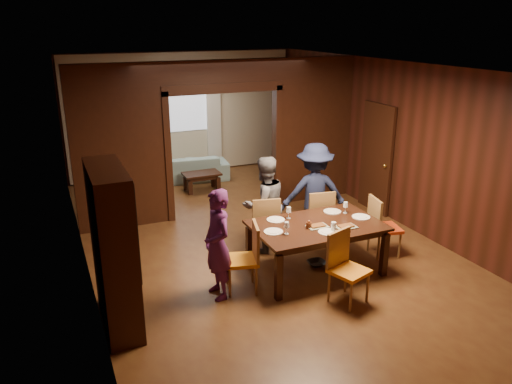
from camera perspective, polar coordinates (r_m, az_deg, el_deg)
name	(u,v)px	position (r m, az deg, el deg)	size (l,w,h in m)	color
floor	(258,242)	(8.51, 0.25, -5.70)	(9.00, 9.00, 0.00)	#4C2715
ceiling	(258,66)	(7.76, 0.28, 14.15)	(5.50, 9.00, 0.02)	silver
room_walls	(219,133)	(9.70, -4.26, 6.75)	(5.52, 9.01, 2.90)	black
person_purple	(218,244)	(6.63, -4.41, -6.00)	(0.55, 0.36, 1.52)	#521D57
person_grey	(264,205)	(7.93, 0.95, -1.45)	(0.76, 0.59, 1.57)	slate
person_navy	(314,193)	(8.36, 6.66, -0.08)	(1.09, 0.62, 1.68)	#171D39
sofa	(184,168)	(11.77, -8.19, 2.71)	(2.01, 0.79, 0.59)	#8EB6BA
serving_bowl	(319,217)	(7.45, 7.18, -2.89)	(0.28, 0.28, 0.07)	black
dining_table	(316,248)	(7.45, 6.86, -6.38)	(1.87, 1.16, 0.76)	black
coffee_table	(202,182)	(11.04, -6.21, 1.19)	(0.80, 0.50, 0.40)	black
chair_left	(241,258)	(6.87, -1.68, -7.55)	(0.44, 0.44, 0.97)	orange
chair_right	(385,226)	(8.14, 14.56, -3.82)	(0.44, 0.44, 0.97)	red
chair_far_l	(264,224)	(7.97, 0.91, -3.66)	(0.44, 0.44, 0.97)	red
chair_far_r	(317,217)	(8.32, 6.99, -2.80)	(0.44, 0.44, 0.97)	orange
chair_near	(349,269)	(6.70, 10.62, -8.64)	(0.44, 0.44, 0.97)	orange
hutch	(114,249)	(6.16, -15.97, -6.31)	(0.40, 1.20, 2.00)	black
door_right	(376,158)	(9.87, 13.58, 3.76)	(0.06, 0.90, 2.10)	black
window_far	(183,104)	(12.07, -8.39, 9.96)	(1.20, 0.03, 1.30)	silver
curtain_left	(153,125)	(11.94, -11.73, 7.47)	(0.35, 0.06, 2.40)	white
curtain_right	(214,120)	(12.32, -4.85, 8.15)	(0.35, 0.06, 2.40)	white
plate_left	(273,232)	(6.98, 2.00, -4.55)	(0.27, 0.27, 0.01)	white
plate_far_l	(276,220)	(7.39, 2.27, -3.18)	(0.27, 0.27, 0.01)	white
plate_far_r	(332,211)	(7.79, 8.71, -2.21)	(0.27, 0.27, 0.01)	silver
plate_right	(361,217)	(7.65, 11.91, -2.80)	(0.27, 0.27, 0.01)	white
plate_near	(328,232)	(7.04, 8.20, -4.55)	(0.27, 0.27, 0.01)	silver
platter_a	(317,226)	(7.19, 7.03, -3.87)	(0.30, 0.20, 0.04)	gray
platter_b	(346,226)	(7.24, 10.24, -3.89)	(0.30, 0.20, 0.04)	gray
wineglass_left	(286,228)	(6.90, 3.50, -4.14)	(0.08, 0.08, 0.18)	white
wineglass_far	(289,213)	(7.44, 3.75, -2.38)	(0.08, 0.08, 0.18)	silver
wineglass_right	(345,207)	(7.75, 10.19, -1.75)	(0.08, 0.08, 0.18)	white
tumbler	(333,227)	(7.06, 8.85, -3.95)	(0.07, 0.07, 0.14)	white
condiment_jar	(309,225)	(7.13, 6.05, -3.72)	(0.08, 0.08, 0.11)	#512512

